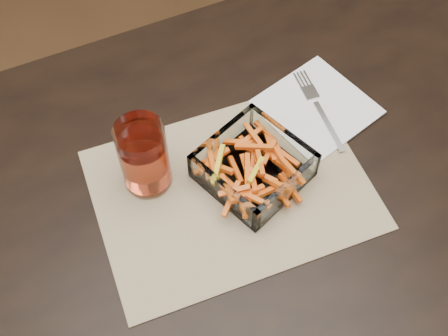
{
  "coord_description": "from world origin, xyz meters",
  "views": [
    {
      "loc": [
        -0.28,
        -0.4,
        1.57
      ],
      "look_at": [
        -0.07,
        0.05,
        0.78
      ],
      "focal_mm": 45.0,
      "sensor_mm": 36.0,
      "label": 1
    }
  ],
  "objects_px": {
    "dining_table": "(269,210)",
    "glass_bowl": "(253,167)",
    "tumbler": "(144,158)",
    "fork": "(318,107)"
  },
  "relations": [
    {
      "from": "dining_table",
      "to": "glass_bowl",
      "type": "xyz_separation_m",
      "value": [
        -0.02,
        0.03,
        0.12
      ]
    },
    {
      "from": "tumbler",
      "to": "glass_bowl",
      "type": "bearing_deg",
      "value": -22.21
    },
    {
      "from": "glass_bowl",
      "to": "tumbler",
      "type": "bearing_deg",
      "value": 157.79
    },
    {
      "from": "tumbler",
      "to": "fork",
      "type": "relative_size",
      "value": 0.72
    },
    {
      "from": "glass_bowl",
      "to": "tumbler",
      "type": "xyz_separation_m",
      "value": [
        -0.16,
        0.07,
        0.04
      ]
    },
    {
      "from": "tumbler",
      "to": "fork",
      "type": "bearing_deg",
      "value": 2.08
    },
    {
      "from": "fork",
      "to": "dining_table",
      "type": "bearing_deg",
      "value": -138.21
    },
    {
      "from": "dining_table",
      "to": "tumbler",
      "type": "xyz_separation_m",
      "value": [
        -0.19,
        0.1,
        0.16
      ]
    },
    {
      "from": "dining_table",
      "to": "glass_bowl",
      "type": "height_order",
      "value": "glass_bowl"
    },
    {
      "from": "glass_bowl",
      "to": "fork",
      "type": "xyz_separation_m",
      "value": [
        0.17,
        0.08,
        -0.02
      ]
    }
  ]
}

